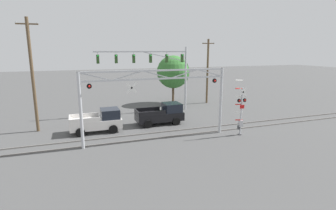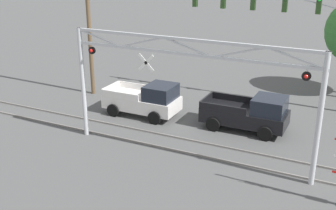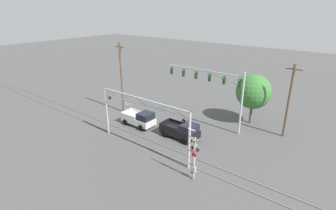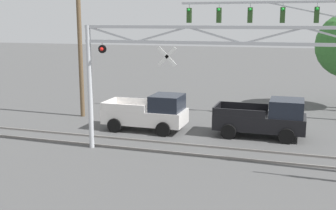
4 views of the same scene
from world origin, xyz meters
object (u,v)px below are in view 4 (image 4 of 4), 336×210
object	(u,v)px
pickup_truck_lead	(265,118)
utility_pole_left	(80,34)
crossing_gantry	(214,67)
pickup_truck_following	(150,113)
traffic_signal_span	(301,28)

from	to	relation	value
pickup_truck_lead	utility_pole_left	bearing A→B (deg)	172.78
utility_pole_left	crossing_gantry	bearing A→B (deg)	-31.58
pickup_truck_lead	pickup_truck_following	world-z (taller)	same
pickup_truck_following	utility_pole_left	distance (m)	7.19
traffic_signal_span	pickup_truck_following	xyz separation A→B (m)	(-7.87, -5.93, -4.66)
traffic_signal_span	utility_pole_left	bearing A→B (deg)	-163.73
pickup_truck_following	utility_pole_left	bearing A→B (deg)	159.22
pickup_truck_lead	utility_pole_left	size ratio (longest dim) A/B	0.46
crossing_gantry	pickup_truck_lead	world-z (taller)	crossing_gantry
crossing_gantry	traffic_signal_span	world-z (taller)	traffic_signal_span
crossing_gantry	traffic_signal_span	bearing A→B (deg)	70.74
crossing_gantry	pickup_truck_following	size ratio (longest dim) A/B	2.66
crossing_gantry	utility_pole_left	xyz separation A→B (m)	(-9.81, 6.03, 1.13)
traffic_signal_span	crossing_gantry	bearing A→B (deg)	-109.26
traffic_signal_span	pickup_truck_following	size ratio (longest dim) A/B	2.43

